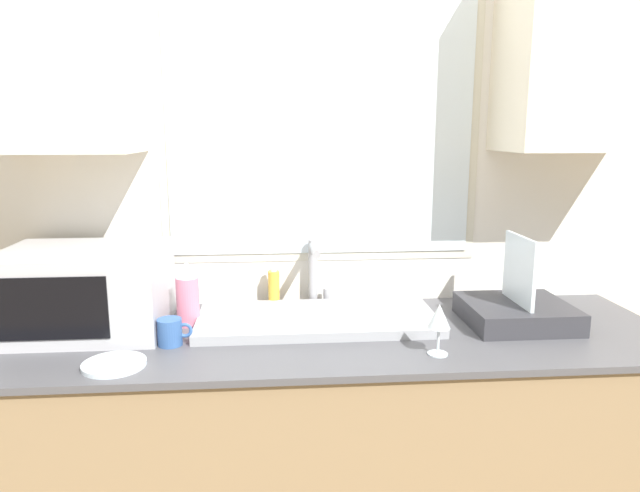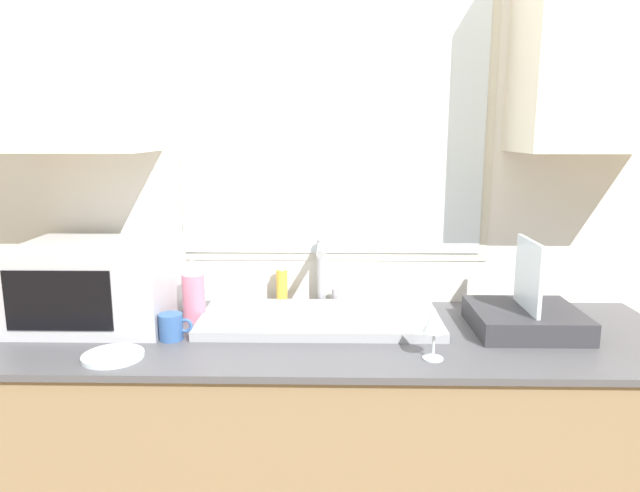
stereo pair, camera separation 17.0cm
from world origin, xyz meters
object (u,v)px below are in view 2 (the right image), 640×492
object	(u,v)px
mug_near_sink	(172,327)
wine_glass	(435,322)
microwave	(97,284)
dish_rack	(526,316)
soap_bottle	(282,287)
faucet	(323,268)
spray_bottle	(194,291)

from	to	relation	value
mug_near_sink	wine_glass	xyz separation A→B (m)	(0.76, -0.14, 0.07)
microwave	dish_rack	world-z (taller)	dish_rack
soap_bottle	faucet	bearing A→B (deg)	-3.77
dish_rack	soap_bottle	xyz separation A→B (m)	(-0.79, 0.24, 0.02)
microwave	spray_bottle	xyz separation A→B (m)	(0.31, 0.02, -0.03)
faucet	dish_rack	distance (m)	0.69
faucet	dish_rack	size ratio (longest dim) A/B	0.73
spray_bottle	wine_glass	world-z (taller)	spray_bottle
mug_near_sink	microwave	bearing A→B (deg)	150.73
faucet	spray_bottle	bearing A→B (deg)	-159.59
spray_bottle	mug_near_sink	size ratio (longest dim) A/B	2.10
faucet	microwave	size ratio (longest dim) A/B	0.49
dish_rack	wine_glass	world-z (taller)	dish_rack
microwave	mug_near_sink	world-z (taller)	microwave
mug_near_sink	faucet	bearing A→B (deg)	36.70
mug_near_sink	wine_glass	distance (m)	0.77
faucet	wine_glass	size ratio (longest dim) A/B	1.62
dish_rack	spray_bottle	xyz separation A→B (m)	(-1.06, 0.07, 0.06)
faucet	spray_bottle	world-z (taller)	faucet
dish_rack	soap_bottle	distance (m)	0.82
faucet	mug_near_sink	world-z (taller)	faucet
wine_glass	dish_rack	bearing A→B (deg)	35.84
microwave	mug_near_sink	xyz separation A→B (m)	(0.28, -0.16, -0.09)
soap_bottle	wine_glass	world-z (taller)	soap_bottle
soap_bottle	spray_bottle	bearing A→B (deg)	-149.01
spray_bottle	soap_bottle	size ratio (longest dim) A/B	1.36
dish_rack	mug_near_sink	xyz separation A→B (m)	(-1.09, -0.10, -0.01)
dish_rack	wine_glass	bearing A→B (deg)	-144.16
soap_bottle	mug_near_sink	xyz separation A→B (m)	(-0.30, -0.34, -0.03)
faucet	microwave	distance (m)	0.75
spray_bottle	soap_bottle	world-z (taller)	spray_bottle
dish_rack	spray_bottle	bearing A→B (deg)	175.98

